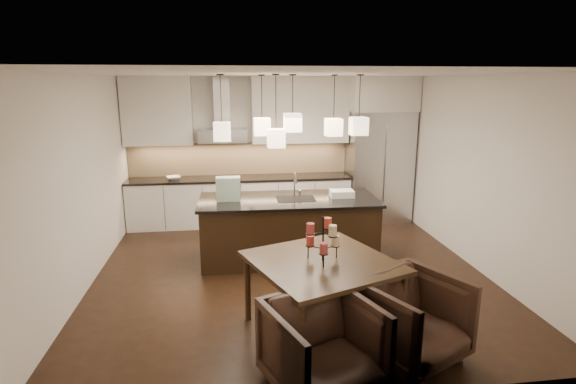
{
  "coord_description": "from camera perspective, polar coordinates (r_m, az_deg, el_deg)",
  "views": [
    {
      "loc": [
        -0.84,
        -6.02,
        2.68
      ],
      "look_at": [
        0.0,
        0.2,
        1.15
      ],
      "focal_mm": 28.0,
      "sensor_mm": 36.0,
      "label": 1
    }
  ],
  "objects": [
    {
      "name": "floor",
      "position": [
        6.65,
        0.23,
        -10.17
      ],
      "size": [
        5.5,
        5.5,
        0.02
      ],
      "primitive_type": "cube",
      "color": "black",
      "rests_on": "ground"
    },
    {
      "name": "ceiling",
      "position": [
        6.08,
        0.26,
        14.92
      ],
      "size": [
        5.5,
        5.5,
        0.02
      ],
      "primitive_type": "cube",
      "color": "white",
      "rests_on": "wall_back"
    },
    {
      "name": "wall_back",
      "position": [
        8.91,
        -2.21,
        5.44
      ],
      "size": [
        5.5,
        0.02,
        2.8
      ],
      "primitive_type": "cube",
      "color": "silver",
      "rests_on": "ground"
    },
    {
      "name": "wall_front",
      "position": [
        3.6,
        6.36,
        -7.24
      ],
      "size": [
        5.5,
        0.02,
        2.8
      ],
      "primitive_type": "cube",
      "color": "silver",
      "rests_on": "ground"
    },
    {
      "name": "wall_left",
      "position": [
        6.45,
        -24.84,
        0.96
      ],
      "size": [
        0.02,
        5.5,
        2.8
      ],
      "primitive_type": "cube",
      "color": "silver",
      "rests_on": "ground"
    },
    {
      "name": "wall_right",
      "position": [
        7.13,
        22.81,
        2.28
      ],
      "size": [
        0.02,
        5.5,
        2.8
      ],
      "primitive_type": "cube",
      "color": "silver",
      "rests_on": "ground"
    },
    {
      "name": "refrigerator",
      "position": [
        9.04,
        11.43,
        3.21
      ],
      "size": [
        1.2,
        0.72,
        2.15
      ],
      "primitive_type": "cube",
      "color": "#B7B7BA",
      "rests_on": "floor"
    },
    {
      "name": "fridge_panel",
      "position": [
        8.9,
        11.87,
        12.11
      ],
      "size": [
        1.26,
        0.72,
        0.65
      ],
      "primitive_type": "cube",
      "color": "silver",
      "rests_on": "refrigerator"
    },
    {
      "name": "lower_cabinets",
      "position": [
        8.75,
        -6.02,
        -1.21
      ],
      "size": [
        4.21,
        0.62,
        0.88
      ],
      "primitive_type": "cube",
      "color": "silver",
      "rests_on": "floor"
    },
    {
      "name": "countertop",
      "position": [
        8.64,
        -6.1,
        1.74
      ],
      "size": [
        4.21,
        0.66,
        0.04
      ],
      "primitive_type": "cube",
      "color": "black",
      "rests_on": "lower_cabinets"
    },
    {
      "name": "backsplash",
      "position": [
        8.87,
        -6.22,
        4.26
      ],
      "size": [
        4.21,
        0.02,
        0.63
      ],
      "primitive_type": "cube",
      "color": "#CFAE84",
      "rests_on": "countertop"
    },
    {
      "name": "upper_cab_left",
      "position": [
        8.7,
        -16.27,
        9.84
      ],
      "size": [
        1.25,
        0.35,
        1.25
      ],
      "primitive_type": "cube",
      "color": "silver",
      "rests_on": "wall_back"
    },
    {
      "name": "upper_cab_right",
      "position": [
        8.72,
        1.54,
        10.38
      ],
      "size": [
        1.85,
        0.35,
        1.25
      ],
      "primitive_type": "cube",
      "color": "silver",
      "rests_on": "wall_back"
    },
    {
      "name": "hood_canopy",
      "position": [
        8.55,
        -8.27,
        7.13
      ],
      "size": [
        0.9,
        0.52,
        0.24
      ],
      "primitive_type": "cube",
      "color": "#B7B7BA",
      "rests_on": "wall_back"
    },
    {
      "name": "hood_chimney",
      "position": [
        8.62,
        -8.41,
        11.17
      ],
      "size": [
        0.3,
        0.28,
        0.96
      ],
      "primitive_type": "cube",
      "color": "#B7B7BA",
      "rests_on": "hood_canopy"
    },
    {
      "name": "fruit_bowl",
      "position": [
        8.64,
        -14.31,
        1.74
      ],
      "size": [
        0.32,
        0.32,
        0.06
      ],
      "primitive_type": "imported",
      "rotation": [
        0.0,
        0.0,
        0.28
      ],
      "color": "silver",
      "rests_on": "countertop"
    },
    {
      "name": "island_body",
      "position": [
        6.97,
        0.06,
        -4.87
      ],
      "size": [
        2.65,
        1.12,
        0.92
      ],
      "primitive_type": "cube",
      "rotation": [
        0.0,
        0.0,
        -0.03
      ],
      "color": "black",
      "rests_on": "floor"
    },
    {
      "name": "island_top",
      "position": [
        6.83,
        0.06,
        -1.03
      ],
      "size": [
        2.74,
        1.2,
        0.04
      ],
      "primitive_type": "cube",
      "rotation": [
        0.0,
        0.0,
        -0.03
      ],
      "color": "black",
      "rests_on": "island_body"
    },
    {
      "name": "faucet",
      "position": [
        6.89,
        0.83,
        0.99
      ],
      "size": [
        0.11,
        0.25,
        0.4
      ],
      "primitive_type": null,
      "rotation": [
        0.0,
        0.0,
        -0.03
      ],
      "color": "silver",
      "rests_on": "island_top"
    },
    {
      "name": "tote_bag",
      "position": [
        6.74,
        -7.59,
        0.41
      ],
      "size": [
        0.36,
        0.2,
        0.36
      ],
      "primitive_type": "cube",
      "rotation": [
        0.0,
        0.0,
        -0.03
      ],
      "color": "#2A6A3D",
      "rests_on": "island_top"
    },
    {
      "name": "food_container",
      "position": [
        6.97,
        6.85,
        -0.2
      ],
      "size": [
        0.36,
        0.26,
        0.1
      ],
      "primitive_type": "cube",
      "rotation": [
        0.0,
        0.0,
        -0.03
      ],
      "color": "silver",
      "rests_on": "island_top"
    },
    {
      "name": "dining_table",
      "position": [
        5.04,
        4.33,
        -13.04
      ],
      "size": [
        1.79,
        1.79,
        0.83
      ],
      "primitive_type": null,
      "rotation": [
        0.0,
        0.0,
        0.36
      ],
      "color": "black",
      "rests_on": "floor"
    },
    {
      "name": "candelabra",
      "position": [
        4.78,
        4.47,
        -5.95
      ],
      "size": [
        0.52,
        0.52,
        0.49
      ],
      "primitive_type": null,
      "rotation": [
        0.0,
        0.0,
        0.36
      ],
      "color": "black",
      "rests_on": "dining_table"
    },
    {
      "name": "candle_a",
      "position": [
        4.88,
        6.0,
        -6.15
      ],
      "size": [
        0.11,
        0.11,
        0.11
      ],
      "primitive_type": "cylinder",
      "rotation": [
        0.0,
        0.0,
        0.36
      ],
      "color": "beige",
      "rests_on": "candelabra"
    },
    {
      "name": "candle_b",
      "position": [
        4.86,
        2.83,
        -6.16
      ],
      "size": [
        0.11,
        0.11,
        0.11
      ],
      "primitive_type": "cylinder",
      "rotation": [
        0.0,
        0.0,
        0.36
      ],
      "color": "#C73F30",
      "rests_on": "candelabra"
    },
    {
      "name": "candle_c",
      "position": [
        4.65,
        4.55,
        -7.13
      ],
      "size": [
        0.11,
        0.11,
        0.11
      ],
      "primitive_type": "cylinder",
      "rotation": [
        0.0,
        0.0,
        0.36
      ],
      "color": "#A93737",
      "rests_on": "candelabra"
    },
    {
      "name": "candle_d",
      "position": [
        4.88,
        5.07,
        -3.91
      ],
      "size": [
        0.11,
        0.11,
        0.11
      ],
      "primitive_type": "cylinder",
      "rotation": [
        0.0,
        0.0,
        0.36
      ],
      "color": "#C73F30",
      "rests_on": "candelabra"
    },
    {
      "name": "candle_e",
      "position": [
        4.68,
        2.86,
        -4.65
      ],
      "size": [
        0.11,
        0.11,
        0.11
      ],
      "primitive_type": "cylinder",
      "rotation": [
        0.0,
        0.0,
        0.36
      ],
      "color": "#A93737",
      "rests_on": "candelabra"
    },
    {
      "name": "candle_f",
      "position": [
        4.63,
        5.71,
        -4.89
      ],
      "size": [
        0.11,
        0.11,
        0.11
      ],
      "primitive_type": "cylinder",
      "rotation": [
        0.0,
        0.0,
        0.36
      ],
      "color": "beige",
      "rests_on": "candelabra"
    },
    {
      "name": "armchair_left",
      "position": [
        4.18,
        4.46,
        -19.12
      ],
      "size": [
        1.16,
        1.17,
        0.83
      ],
      "primitive_type": "imported",
      "rotation": [
        0.0,
        0.0,
        0.36
      ],
      "color": "black",
      "rests_on": "floor"
    },
    {
      "name": "armchair_right",
      "position": [
        4.75,
        15.4,
        -15.23
      ],
      "size": [
        1.23,
        1.24,
        0.84
      ],
      "primitive_type": "imported",
      "rotation": [
        0.0,
        0.0,
        0.48
      ],
      "color": "black",
      "rests_on": "floor"
    },
    {
      "name": "pendant_a",
      "position": [
        6.46,
        -8.37,
        7.6
      ],
      "size": [
        0.24,
        0.24,
        0.26
      ],
      "primitive_type": "cube",
      "color": "beige",
      "rests_on": "ceiling"
    },
    {
      "name": "pendant_b",
      "position": [
        6.86,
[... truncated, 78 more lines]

